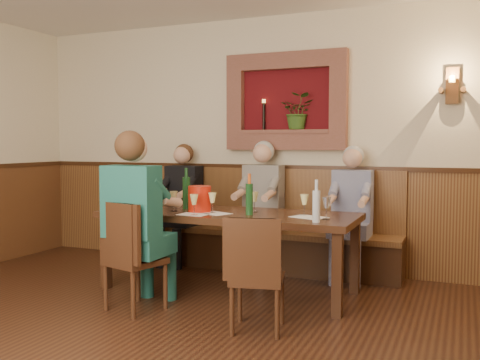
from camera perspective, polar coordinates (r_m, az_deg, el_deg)
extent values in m
cube|color=beige|center=(6.04, 3.19, 4.02)|extent=(6.00, 0.04, 2.80)
cube|color=#522C17|center=(6.08, 3.10, -4.02)|extent=(6.00, 0.04, 1.10)
cube|color=#381E0F|center=(6.02, 3.12, 1.40)|extent=(6.02, 0.06, 0.05)
cube|color=#530B10|center=(5.97, 4.98, 8.33)|extent=(1.00, 0.02, 0.70)
cube|color=brown|center=(5.98, 4.88, 12.57)|extent=(1.36, 0.12, 0.18)
cube|color=brown|center=(5.91, 4.82, 4.11)|extent=(1.36, 0.12, 0.18)
cube|color=brown|center=(6.14, -0.45, 8.23)|extent=(0.18, 0.12, 0.70)
cube|color=brown|center=(5.78, 10.48, 8.43)|extent=(0.18, 0.12, 0.70)
cube|color=brown|center=(5.92, 4.83, 5.17)|extent=(1.00, 0.14, 0.04)
imported|color=#31531C|center=(5.88, 6.24, 7.27)|extent=(0.35, 0.30, 0.39)
cylinder|color=black|center=(6.00, 2.56, 6.79)|extent=(0.03, 0.03, 0.30)
cylinder|color=#FFBF59|center=(6.01, 2.56, 8.41)|extent=(0.04, 0.04, 0.04)
cube|color=#522C17|center=(5.66, 21.71, 9.32)|extent=(0.12, 0.08, 0.35)
cylinder|color=#522C17|center=(5.59, 20.64, 8.90)|extent=(0.05, 0.18, 0.05)
cylinder|color=#522C17|center=(5.59, 22.72, 8.85)|extent=(0.05, 0.18, 0.05)
cylinder|color=#FFBF59|center=(5.54, 21.69, 9.96)|extent=(0.06, 0.06, 0.06)
cube|color=#3B2411|center=(5.01, -1.28, -3.77)|extent=(2.40, 0.90, 0.06)
cube|color=#3B2411|center=(5.33, -14.11, -7.52)|extent=(0.08, 0.08, 0.69)
cube|color=#3B2411|center=(4.39, 10.35, -9.94)|extent=(0.08, 0.08, 0.69)
cube|color=#3B2411|center=(5.92, -9.78, -6.29)|extent=(0.08, 0.08, 0.69)
cube|color=#3B2411|center=(5.10, 12.17, -8.01)|extent=(0.08, 0.08, 0.69)
cube|color=#381E0F|center=(5.93, 2.36, -7.65)|extent=(3.00, 0.40, 0.40)
cube|color=#522C17|center=(5.89, 2.36, -5.55)|extent=(3.00, 0.45, 0.06)
cube|color=#522C17|center=(6.02, 3.01, -1.89)|extent=(3.00, 0.06, 0.66)
cube|color=#3B2411|center=(4.64, -11.07, -11.13)|extent=(0.48, 0.48, 0.39)
cube|color=#3B2411|center=(4.58, -11.11, -8.51)|extent=(0.50, 0.50, 0.05)
cube|color=#3B2411|center=(4.42, -12.98, -5.49)|extent=(0.40, 0.15, 0.48)
cube|color=#3B2411|center=(4.09, 1.89, -13.28)|extent=(0.44, 0.44, 0.36)
cube|color=#3B2411|center=(4.04, 1.90, -10.50)|extent=(0.46, 0.46, 0.05)
cube|color=#3B2411|center=(3.82, 1.53, -7.50)|extent=(0.38, 0.12, 0.46)
cube|color=black|center=(6.21, -6.68, -6.91)|extent=(0.40, 0.42, 0.45)
cube|color=black|center=(6.26, -6.00, -0.89)|extent=(0.40, 0.21, 0.53)
sphere|color=#D8A384|center=(6.21, -6.19, 2.65)|extent=(0.20, 0.20, 0.20)
sphere|color=#4C2D19|center=(6.25, -5.98, 2.84)|extent=(0.22, 0.22, 0.22)
cube|color=#514C4A|center=(5.79, 1.91, -7.69)|extent=(0.42, 0.44, 0.45)
cube|color=#514C4A|center=(5.85, 2.52, -1.06)|extent=(0.42, 0.22, 0.55)
sphere|color=#D8A384|center=(5.79, 2.40, 2.88)|extent=(0.21, 0.21, 0.21)
sphere|color=#B2B2B2|center=(5.84, 2.57, 3.08)|extent=(0.23, 0.23, 0.23)
cube|color=navy|center=(5.53, 11.51, -8.32)|extent=(0.40, 0.41, 0.45)
cube|color=navy|center=(5.59, 11.92, -1.61)|extent=(0.40, 0.21, 0.52)
sphere|color=#D8A384|center=(5.53, 11.90, 2.30)|extent=(0.20, 0.20, 0.20)
sphere|color=#B2B2B2|center=(5.57, 12.00, 2.51)|extent=(0.22, 0.22, 0.22)
cube|color=#194C58|center=(4.74, -10.13, -10.39)|extent=(0.45, 0.47, 0.45)
cube|color=#194C58|center=(4.47, -11.52, -2.26)|extent=(0.45, 0.24, 0.59)
sphere|color=#D8A384|center=(4.48, -11.28, 3.34)|extent=(0.23, 0.23, 0.23)
sphere|color=#4C2D19|center=(4.43, -11.68, 3.61)|extent=(0.25, 0.25, 0.25)
cylinder|color=red|center=(5.02, -4.33, -2.02)|extent=(0.24, 0.24, 0.24)
cylinder|color=#19471E|center=(4.80, 1.00, -2.06)|extent=(0.07, 0.07, 0.28)
cylinder|color=#E65919|center=(4.79, 1.00, 0.15)|extent=(0.03, 0.03, 0.09)
cylinder|color=#19471E|center=(5.27, -5.74, -1.37)|extent=(0.09, 0.09, 0.31)
cylinder|color=#19471E|center=(5.26, -5.76, 0.80)|extent=(0.04, 0.04, 0.09)
cylinder|color=silver|center=(4.40, 8.14, -2.81)|extent=(0.07, 0.07, 0.26)
cylinder|color=silver|center=(4.38, 8.16, -0.54)|extent=(0.03, 0.03, 0.09)
cube|color=white|center=(5.33, -10.40, -3.04)|extent=(0.35, 0.28, 0.00)
cube|color=white|center=(4.91, -2.67, -3.56)|extent=(0.33, 0.28, 0.00)
cube|color=white|center=(4.69, 7.37, -3.95)|extent=(0.35, 0.30, 0.00)
cube|color=white|center=(4.85, -4.96, -3.67)|extent=(0.27, 0.20, 0.00)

